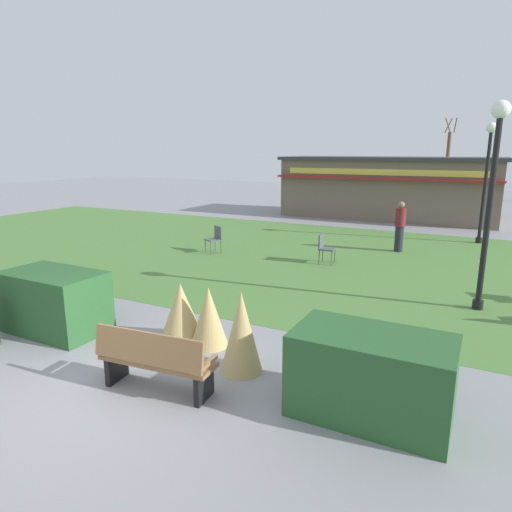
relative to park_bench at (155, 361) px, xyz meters
The scene contains 16 objects.
ground_plane 0.89m from the park_bench, 145.32° to the right, with size 80.00×80.00×0.00m, color gray.
lawn_patch 8.88m from the park_bench, 94.00° to the left, with size 36.00×12.00×0.01m, color #4C7A38.
park_bench is the anchor object (origin of this frame).
hedge_left 3.25m from the park_bench, 164.07° to the left, with size 1.90×1.10×1.15m, color #28562B.
hedge_right 2.93m from the park_bench, 16.42° to the left, with size 1.98×1.10×1.10m, color #28562B.
ornamental_grass_behind_left 1.35m from the park_bench, 55.28° to the left, with size 0.65×0.65×1.29m, color tan.
ornamental_grass_behind_right 1.83m from the park_bench, 115.13° to the left, with size 0.80×0.80×1.05m, color tan.
ornamental_grass_behind_center 1.67m from the park_bench, 96.59° to the left, with size 0.66×0.66×1.07m, color tan.
lamppost_mid 7.41m from the park_bench, 56.31° to the left, with size 0.36×0.36×4.30m.
lamppost_far 14.45m from the park_bench, 74.90° to the left, with size 0.36×0.36×4.30m.
food_kiosk 18.85m from the park_bench, 92.07° to the left, with size 10.49×4.11×3.03m.
cafe_chair_west 8.21m from the park_bench, 92.41° to the left, with size 0.46×0.46×0.89m.
cafe_chair_center 8.91m from the park_bench, 117.05° to the left, with size 0.59×0.59×0.89m.
person_strolling 11.02m from the park_bench, 82.98° to the left, with size 0.34×0.34×1.69m.
parked_car_west_slot 27.15m from the park_bench, 95.71° to the left, with size 4.34×2.32×1.20m.
tree_left_bg 34.96m from the park_bench, 88.96° to the left, with size 0.91×0.96×5.81m.
Camera 1 is at (4.52, -4.02, 3.33)m, focal length 31.48 mm.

